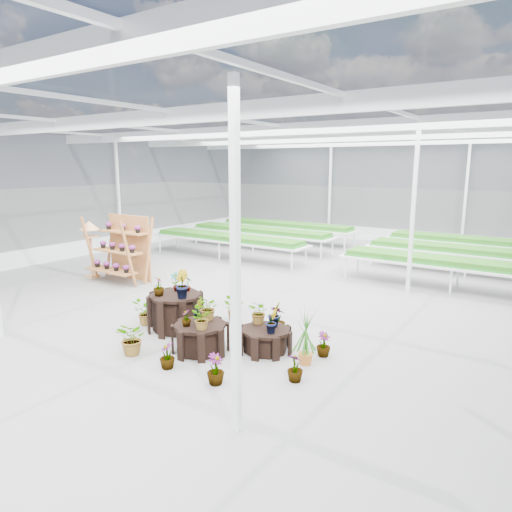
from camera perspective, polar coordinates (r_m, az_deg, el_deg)
The scene contains 10 objects.
ground_plane at distance 11.05m, azimuth -2.75°, elevation -6.93°, with size 24.00×24.00×0.00m, color gray.
greenhouse_shell at distance 10.56m, azimuth -2.86°, elevation 4.73°, with size 18.00×24.00×4.50m, color white, non-canonical shape.
steel_frame at distance 10.56m, azimuth -2.86°, elevation 4.73°, with size 18.00×24.00×4.50m, color silver, non-canonical shape.
nursery_benches at distance 17.10m, azimuth 11.73°, elevation 0.88°, with size 16.00×7.00×0.84m, color silver, non-canonical shape.
plinth_tall at distance 9.90m, azimuth -10.01°, elevation -6.91°, with size 1.15×1.15×0.79m, color black.
plinth_mid at distance 8.76m, azimuth -6.96°, elevation -10.11°, with size 1.04×1.04×0.55m, color black.
plinth_low at distance 8.75m, azimuth 1.17°, elevation -10.44°, with size 0.98×0.98×0.44m, color black.
shelf_rack at distance 14.22m, azimuth -16.78°, elevation 0.83°, with size 1.86×0.98×1.97m, color #A06331, non-canonical shape.
bird_table at distance 14.97m, azimuth -19.94°, elevation 0.77°, with size 0.42×0.42×1.78m, color tan, non-canonical shape.
nursery_plants at distance 9.35m, azimuth -6.57°, elevation -7.45°, with size 4.45×3.10×1.37m.
Camera 1 is at (6.26, -8.42, 3.48)m, focal length 32.00 mm.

